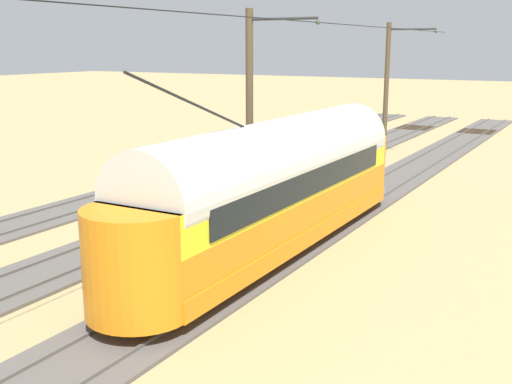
{
  "coord_description": "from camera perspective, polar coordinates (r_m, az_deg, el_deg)",
  "views": [
    {
      "loc": [
        -14.11,
        20.39,
        6.56
      ],
      "look_at": [
        -3.99,
        2.52,
        1.84
      ],
      "focal_mm": 44.59,
      "sensor_mm": 36.0,
      "label": 1
    }
  ],
  "objects": [
    {
      "name": "catenary_pole_mid_near",
      "position": [
        23.9,
        -0.43,
        7.1
      ],
      "size": [
        2.93,
        0.28,
        7.9
      ],
      "color": "#4C3D28",
      "rests_on": "ground"
    },
    {
      "name": "track_third_siding",
      "position": [
        28.83,
        -12.65,
        -0.41
      ],
      "size": [
        2.8,
        80.0,
        0.18
      ],
      "color": "#56514C",
      "rests_on": "ground"
    },
    {
      "name": "vintage_streetcar",
      "position": [
        20.38,
        1.88,
        0.76
      ],
      "size": [
        2.65,
        16.32,
        5.87
      ],
      "color": "orange",
      "rests_on": "ground"
    },
    {
      "name": "track_adjacent_siding",
      "position": [
        25.88,
        -4.6,
        -1.65
      ],
      "size": [
        2.8,
        80.0,
        0.18
      ],
      "color": "#56514C",
      "rests_on": "ground"
    },
    {
      "name": "ground_plane",
      "position": [
        25.65,
        -4.99,
        -1.91
      ],
      "size": [
        220.0,
        220.0,
        0.0
      ],
      "primitive_type": "plane",
      "color": "tan"
    },
    {
      "name": "track_streetcar_siding",
      "position": [
        23.58,
        5.29,
        -3.12
      ],
      "size": [
        2.8,
        80.0,
        0.18
      ],
      "color": "#56514C",
      "rests_on": "ground"
    },
    {
      "name": "overhead_wire_run",
      "position": [
        23.28,
        6.19,
        14.85
      ],
      "size": [
        2.73,
        36.16,
        0.18
      ],
      "color": "black",
      "rests_on": "ground"
    },
    {
      "name": "catenary_pole_foreground",
      "position": [
        38.63,
        11.71,
        9.07
      ],
      "size": [
        2.93,
        0.28,
        7.9
      ],
      "color": "#4C3D28",
      "rests_on": "ground"
    }
  ]
}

